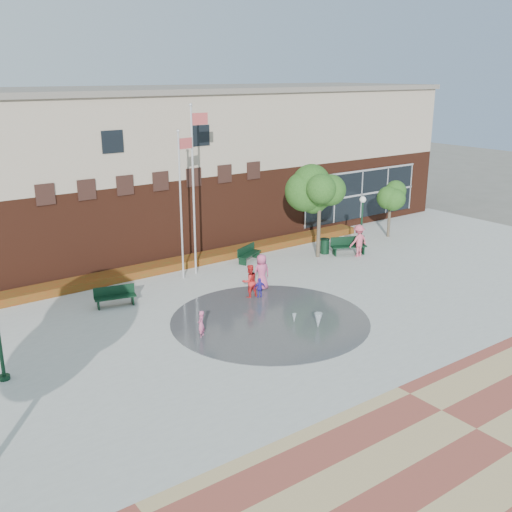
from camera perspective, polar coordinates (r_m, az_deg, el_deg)
ground at (r=23.36m, az=5.86°, el=-8.46°), size 120.00×120.00×0.00m
plaza_concrete at (r=26.19m, az=-0.00°, el=-5.44°), size 46.00×18.00×0.01m
paver_band at (r=19.42m, az=20.26°, el=-15.22°), size 46.00×6.00×0.01m
splash_pad at (r=25.45m, az=1.34°, el=-6.13°), size 8.40×8.40×0.01m
library_building at (r=36.36m, az=-12.77°, el=8.16°), size 44.40×10.40×9.20m
flower_bed at (r=32.25m, az=-8.00°, el=-1.20°), size 26.00×1.20×0.40m
flagpole_left at (r=30.13m, az=-5.93°, el=7.00°), size 1.01×0.17×8.62m
flagpole_right at (r=29.60m, az=-7.14°, el=5.52°), size 0.91×0.24×7.45m
lamp_right at (r=34.40m, az=10.04°, el=3.52°), size 0.36×0.36×3.40m
bench_left at (r=27.51m, az=-13.25°, el=-4.12°), size 1.89×0.92×0.92m
bench_mid at (r=33.01m, az=-0.67°, el=-0.07°), size 1.83×1.18×0.90m
bench_right at (r=34.68m, az=8.80°, el=0.65°), size 2.09×1.35×1.02m
trash_can at (r=34.65m, az=6.57°, el=0.94°), size 0.55×0.55×0.90m
tree_mid at (r=33.22m, az=6.09°, el=5.83°), size 2.93×2.93×4.94m
tree_small_right at (r=38.45m, az=12.69°, el=5.44°), size 2.03×2.03×3.47m
water_jet_a at (r=24.76m, az=5.92°, el=-6.92°), size 0.33×0.33×0.65m
water_jet_b at (r=25.17m, az=3.64°, el=-6.45°), size 0.18×0.18×0.41m
child_splash at (r=23.78m, az=-5.25°, el=-6.48°), size 0.48×0.46×1.12m
adult_red at (r=27.68m, az=-0.62°, el=-2.42°), size 0.81×0.65×1.59m
adult_pink at (r=28.64m, az=0.53°, el=-1.55°), size 0.92×0.65×1.76m
child_blue at (r=27.69m, az=0.36°, el=-3.08°), size 0.62×0.42×0.97m
person_bench at (r=34.30m, az=9.73°, el=1.44°), size 1.22×0.74×1.84m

